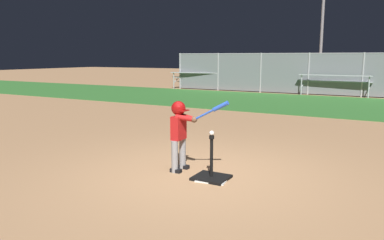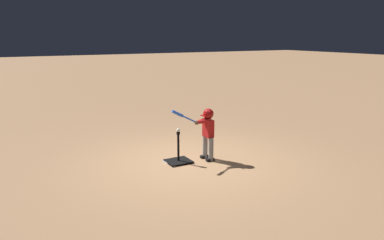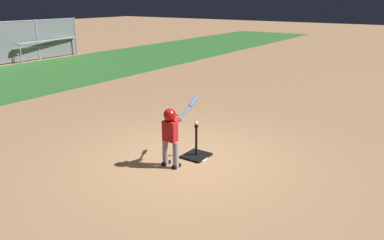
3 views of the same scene
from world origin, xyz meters
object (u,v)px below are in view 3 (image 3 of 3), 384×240
batting_tee (196,153)px  batter_child (171,130)px  baseball (196,123)px  bleachers_far_left (38,49)px

batting_tee → batter_child: 0.91m
baseball → bleachers_far_left: 15.53m
batter_child → baseball: batter_child is taller
batter_child → batting_tee: bearing=-12.6°
batter_child → baseball: bearing=-12.6°
batting_tee → batter_child: (-0.62, 0.14, 0.65)m
baseball → bleachers_far_left: bearing=66.9°
batter_child → bleachers_far_left: batter_child is taller
batter_child → baseball: 0.64m
batting_tee → bleachers_far_left: bleachers_far_left is taller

